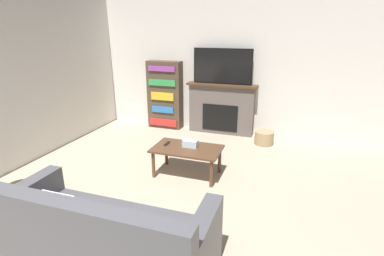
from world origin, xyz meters
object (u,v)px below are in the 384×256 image
(fireplace, at_px, (221,109))
(couch, at_px, (102,242))
(tv, at_px, (222,66))
(bookshelf, at_px, (165,95))
(storage_basket, at_px, (264,138))
(coffee_table, at_px, (187,151))

(fireplace, relative_size, couch, 0.73)
(tv, bearing_deg, bookshelf, -179.86)
(tv, xyz_separation_m, bookshelf, (-1.25, -0.00, -0.66))
(couch, relative_size, storage_basket, 5.45)
(couch, bearing_deg, coffee_table, 87.38)
(tv, distance_m, storage_basket, 1.61)
(fireplace, xyz_separation_m, tv, (0.00, -0.02, 0.86))
(tv, height_order, storage_basket, tv)
(bookshelf, distance_m, storage_basket, 2.29)
(tv, relative_size, coffee_table, 1.18)
(coffee_table, bearing_deg, bookshelf, 121.49)
(couch, bearing_deg, storage_basket, 73.99)
(tv, distance_m, couch, 4.16)
(bookshelf, bearing_deg, coffee_table, -58.51)
(bookshelf, bearing_deg, couch, -74.13)
(fireplace, bearing_deg, bookshelf, -178.95)
(fireplace, height_order, bookshelf, bookshelf)
(fireplace, height_order, storage_basket, fireplace)
(fireplace, height_order, tv, tv)
(fireplace, relative_size, tv, 1.22)
(tv, height_order, bookshelf, tv)
(bookshelf, bearing_deg, storage_basket, -9.10)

